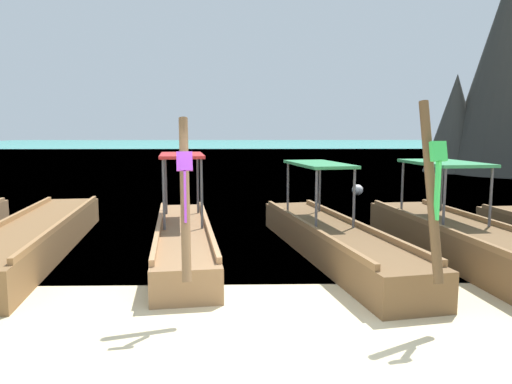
{
  "coord_description": "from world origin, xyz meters",
  "views": [
    {
      "loc": [
        -0.21,
        -4.97,
        2.42
      ],
      "look_at": [
        0.0,
        4.39,
        1.23
      ],
      "focal_mm": 33.71,
      "sensor_mm": 36.0,
      "label": 1
    }
  ],
  "objects_px": {
    "longtail_boat_blue_ribbon": "(37,238)",
    "longtail_boat_green_ribbon": "(332,239)",
    "longtail_boat_red_ribbon": "(461,239)",
    "mooring_buoy_near": "(358,190)",
    "longtail_boat_violet_ribbon": "(184,237)"
  },
  "relations": [
    {
      "from": "longtail_boat_blue_ribbon",
      "to": "longtail_boat_red_ribbon",
      "type": "relative_size",
      "value": 1.09
    },
    {
      "from": "longtail_boat_green_ribbon",
      "to": "longtail_boat_red_ribbon",
      "type": "xyz_separation_m",
      "value": [
        2.44,
        -0.2,
        0.02
      ]
    },
    {
      "from": "longtail_boat_violet_ribbon",
      "to": "longtail_boat_green_ribbon",
      "type": "height_order",
      "value": "longtail_boat_green_ribbon"
    },
    {
      "from": "longtail_boat_violet_ribbon",
      "to": "longtail_boat_red_ribbon",
      "type": "height_order",
      "value": "longtail_boat_red_ribbon"
    },
    {
      "from": "mooring_buoy_near",
      "to": "longtail_boat_green_ribbon",
      "type": "bearing_deg",
      "value": -106.26
    },
    {
      "from": "longtail_boat_blue_ribbon",
      "to": "longtail_boat_red_ribbon",
      "type": "xyz_separation_m",
      "value": [
        8.25,
        -0.55,
        0.05
      ]
    },
    {
      "from": "longtail_boat_red_ribbon",
      "to": "longtail_boat_blue_ribbon",
      "type": "bearing_deg",
      "value": 176.22
    },
    {
      "from": "longtail_boat_green_ribbon",
      "to": "longtail_boat_red_ribbon",
      "type": "height_order",
      "value": "longtail_boat_green_ribbon"
    },
    {
      "from": "longtail_boat_red_ribbon",
      "to": "mooring_buoy_near",
      "type": "xyz_separation_m",
      "value": [
        0.13,
        9.01,
        -0.16
      ]
    },
    {
      "from": "longtail_boat_violet_ribbon",
      "to": "longtail_boat_red_ribbon",
      "type": "xyz_separation_m",
      "value": [
        5.33,
        -0.45,
        0.03
      ]
    },
    {
      "from": "longtail_boat_blue_ribbon",
      "to": "longtail_boat_violet_ribbon",
      "type": "height_order",
      "value": "longtail_boat_violet_ribbon"
    },
    {
      "from": "longtail_boat_violet_ribbon",
      "to": "longtail_boat_red_ribbon",
      "type": "bearing_deg",
      "value": -4.86
    },
    {
      "from": "longtail_boat_green_ribbon",
      "to": "mooring_buoy_near",
      "type": "bearing_deg",
      "value": 73.74
    },
    {
      "from": "longtail_boat_blue_ribbon",
      "to": "longtail_boat_green_ribbon",
      "type": "relative_size",
      "value": 1.06
    },
    {
      "from": "longtail_boat_blue_ribbon",
      "to": "longtail_boat_green_ribbon",
      "type": "distance_m",
      "value": 5.82
    }
  ]
}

